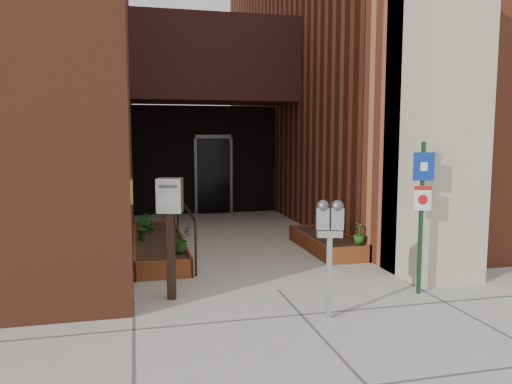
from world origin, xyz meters
TOP-DOWN VIEW (x-y plane):
  - ground at (0.00, 0.00)m, footprint 80.00×80.00m
  - architecture at (-0.18, 6.89)m, footprint 20.00×14.60m
  - planter_left at (-1.55, 2.70)m, footprint 0.90×3.60m
  - planter_right at (1.60, 2.20)m, footprint 0.80×2.20m
  - handrail at (-1.05, 2.65)m, footprint 0.04×3.34m
  - parking_meter at (0.29, -1.17)m, footprint 0.33×0.19m
  - sign_post at (1.87, -0.59)m, footprint 0.29×0.10m
  - payment_dropbox at (-1.50, -0.01)m, footprint 0.37×0.31m
  - shrub_left_a at (-1.25, 1.48)m, footprint 0.50×0.50m
  - shrub_left_b at (-1.85, 2.71)m, footprint 0.30×0.30m
  - shrub_left_c at (-1.74, 3.67)m, footprint 0.26×0.26m
  - shrub_left_d at (-1.65, 3.37)m, footprint 0.25×0.25m
  - shrub_right_a at (1.85, 1.30)m, footprint 0.30×0.30m
  - shrub_right_b at (1.71, 2.32)m, footprint 0.21×0.21m
  - shrub_right_c at (1.85, 2.98)m, footprint 0.34×0.34m

SIDE VIEW (x-z plane):
  - ground at x=0.00m, z-range 0.00..0.00m
  - planter_left at x=-1.55m, z-range -0.02..0.28m
  - planter_right at x=1.60m, z-range -0.02..0.28m
  - shrub_left_c at x=-1.74m, z-range 0.30..0.63m
  - shrub_left_d at x=-1.65m, z-range 0.30..0.64m
  - shrub_right_c at x=1.85m, z-range 0.30..0.64m
  - shrub_right_b at x=1.71m, z-range 0.30..0.68m
  - shrub_right_a at x=1.85m, z-range 0.30..0.68m
  - shrub_left_a at x=-1.25m, z-range 0.30..0.70m
  - shrub_left_b at x=-1.85m, z-range 0.30..0.71m
  - handrail at x=-1.05m, z-range 0.30..1.20m
  - parking_meter at x=0.29m, z-range 0.39..1.83m
  - payment_dropbox at x=-1.50m, z-range 0.36..2.00m
  - sign_post at x=1.87m, z-range 0.24..2.35m
  - architecture at x=-0.18m, z-range -0.02..9.98m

